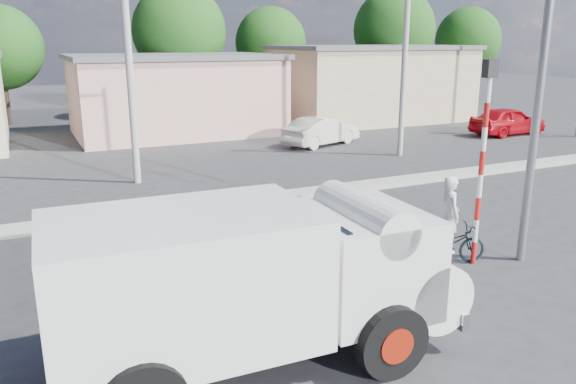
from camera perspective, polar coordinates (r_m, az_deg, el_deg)
name	(u,v)px	position (r m, az deg, el deg)	size (l,w,h in m)	color
ground_plane	(393,324)	(10.09, 10.64, -13.05)	(120.00, 120.00, 0.00)	#2C2C2E
median	(233,203)	(16.69, -5.64, -1.08)	(40.00, 0.80, 0.16)	#99968E
truck	(263,278)	(8.27, -2.56, -8.75)	(6.08, 2.59, 2.48)	black
bicycle	(447,244)	(12.71, 15.89, -5.10)	(0.60, 1.71, 0.90)	black
cyclist	(449,227)	(12.59, 16.01, -3.47)	(0.61, 0.40, 1.66)	silver
car_cream	(321,131)	(26.19, 3.41, 6.20)	(1.40, 4.01, 1.32)	beige
car_red	(508,121)	(31.20, 21.42, 6.75)	(1.71, 4.25, 1.45)	#B00811
traffic_pole	(483,147)	(12.34, 19.23, 4.37)	(0.28, 0.18, 4.36)	red
streetlight	(541,28)	(12.64, 24.31, 14.95)	(2.34, 0.22, 9.00)	slate
building_row	(157,93)	(29.92, -13.12, 9.80)	(37.80, 7.30, 4.44)	beige
tree_row	(230,37)	(37.87, -5.96, 15.43)	(51.24, 7.43, 8.42)	#38281E
utility_poles	(276,59)	(20.97, -1.22, 13.36)	(35.40, 0.24, 8.00)	#99968E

